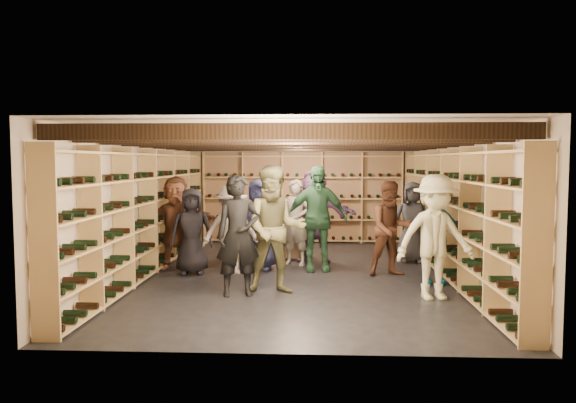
# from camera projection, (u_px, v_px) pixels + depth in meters

# --- Properties ---
(ground) EXTENTS (8.00, 8.00, 0.00)m
(ground) POSITION_uv_depth(u_px,v_px,m) (297.00, 274.00, 9.64)
(ground) COLOR black
(ground) RESTS_ON ground
(walls) EXTENTS (5.52, 8.02, 2.40)m
(walls) POSITION_uv_depth(u_px,v_px,m) (297.00, 205.00, 9.55)
(walls) COLOR #C5B199
(walls) RESTS_ON ground
(ceiling) EXTENTS (5.50, 8.00, 0.01)m
(ceiling) POSITION_uv_depth(u_px,v_px,m) (297.00, 134.00, 9.47)
(ceiling) COLOR beige
(ceiling) RESTS_ON walls
(ceiling_joists) EXTENTS (5.40, 7.12, 0.18)m
(ceiling_joists) POSITION_uv_depth(u_px,v_px,m) (297.00, 142.00, 9.48)
(ceiling_joists) COLOR black
(ceiling_joists) RESTS_ON ground
(wine_rack_left) EXTENTS (0.32, 7.50, 2.15)m
(wine_rack_left) POSITION_uv_depth(u_px,v_px,m) (148.00, 211.00, 9.69)
(wine_rack_left) COLOR tan
(wine_rack_left) RESTS_ON ground
(wine_rack_right) EXTENTS (0.32, 7.50, 2.15)m
(wine_rack_right) POSITION_uv_depth(u_px,v_px,m) (449.00, 213.00, 9.44)
(wine_rack_right) COLOR tan
(wine_rack_right) RESTS_ON ground
(wine_rack_back) EXTENTS (4.70, 0.30, 2.15)m
(wine_rack_back) POSITION_uv_depth(u_px,v_px,m) (302.00, 197.00, 13.38)
(wine_rack_back) COLOR tan
(wine_rack_back) RESTS_ON ground
(crate_stack_left) EXTENTS (0.51, 0.35, 0.85)m
(crate_stack_left) POSITION_uv_depth(u_px,v_px,m) (239.00, 239.00, 10.96)
(crate_stack_left) COLOR tan
(crate_stack_left) RESTS_ON ground
(crate_stack_right) EXTENTS (0.53, 0.38, 0.68)m
(crate_stack_right) POSITION_uv_depth(u_px,v_px,m) (298.00, 241.00, 11.30)
(crate_stack_right) COLOR tan
(crate_stack_right) RESTS_ON ground
(crate_loose) EXTENTS (0.52, 0.36, 0.17)m
(crate_loose) POSITION_uv_depth(u_px,v_px,m) (289.00, 252.00, 11.45)
(crate_loose) COLOR tan
(crate_loose) RESTS_ON ground
(person_0) EXTENTS (0.80, 0.61, 1.48)m
(person_0) POSITION_uv_depth(u_px,v_px,m) (192.00, 231.00, 9.62)
(person_0) COLOR black
(person_0) RESTS_ON ground
(person_1) EXTENTS (0.73, 0.57, 1.74)m
(person_1) POSITION_uv_depth(u_px,v_px,m) (238.00, 236.00, 8.05)
(person_1) COLOR black
(person_1) RESTS_ON ground
(person_2) EXTENTS (0.96, 0.78, 1.88)m
(person_2) POSITION_uv_depth(u_px,v_px,m) (275.00, 230.00, 8.21)
(person_2) COLOR brown
(person_2) RESTS_ON ground
(person_3) EXTENTS (1.25, 0.88, 1.76)m
(person_3) POSITION_uv_depth(u_px,v_px,m) (435.00, 237.00, 7.85)
(person_3) COLOR beige
(person_3) RESTS_ON ground
(person_4) EXTENTS (0.89, 0.39, 1.49)m
(person_4) POSITION_uv_depth(u_px,v_px,m) (434.00, 237.00, 8.83)
(person_4) COLOR #126680
(person_4) RESTS_ON ground
(person_5) EXTENTS (1.60, 0.65, 1.68)m
(person_5) POSITION_uv_depth(u_px,v_px,m) (176.00, 223.00, 10.05)
(person_5) COLOR brown
(person_5) RESTS_ON ground
(person_6) EXTENTS (0.83, 0.58, 1.62)m
(person_6) POSITION_uv_depth(u_px,v_px,m) (259.00, 225.00, 9.95)
(person_6) COLOR #23284E
(person_6) RESTS_ON ground
(person_7) EXTENTS (0.68, 0.56, 1.60)m
(person_7) POSITION_uv_depth(u_px,v_px,m) (296.00, 222.00, 10.45)
(person_7) COLOR gray
(person_7) RESTS_ON ground
(person_8) EXTENTS (0.89, 0.76, 1.61)m
(person_8) POSITION_uv_depth(u_px,v_px,m) (391.00, 228.00, 9.49)
(person_8) COLOR #4D2A19
(person_8) RESTS_ON ground
(person_9) EXTENTS (1.10, 0.81, 1.53)m
(person_9) POSITION_uv_depth(u_px,v_px,m) (231.00, 230.00, 9.65)
(person_9) COLOR #B7B0A8
(person_9) RESTS_ON ground
(person_10) EXTENTS (1.14, 0.57, 1.87)m
(person_10) POSITION_uv_depth(u_px,v_px,m) (317.00, 218.00, 9.88)
(person_10) COLOR #295434
(person_10) RESTS_ON ground
(person_11) EXTENTS (1.70, 0.70, 1.78)m
(person_11) POSITION_uv_depth(u_px,v_px,m) (314.00, 215.00, 10.86)
(person_11) COLOR slate
(person_11) RESTS_ON ground
(person_12) EXTENTS (0.80, 0.56, 1.55)m
(person_12) POSITION_uv_depth(u_px,v_px,m) (412.00, 222.00, 10.77)
(person_12) COLOR #37383D
(person_12) RESTS_ON ground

